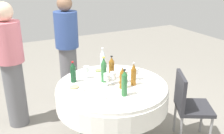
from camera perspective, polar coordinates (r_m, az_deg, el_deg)
name	(u,v)px	position (r m, az deg, el deg)	size (l,w,h in m)	color
dining_table	(112,96)	(3.04, 0.00, -6.42)	(1.30, 1.30, 0.74)	white
bottle_green_near	(124,83)	(2.67, 2.77, -3.63)	(0.06, 0.06, 0.30)	#2D6B38
bottle_green_inner	(104,70)	(2.99, -1.82, -0.72)	(0.07, 0.07, 0.31)	#2D6B38
bottle_dark_green_right	(73,73)	(3.03, -8.59, -1.21)	(0.07, 0.07, 0.25)	#194728
bottle_amber_west	(112,68)	(3.08, -0.09, -0.23)	(0.06, 0.06, 0.29)	#8C5619
bottle_amber_outer	(134,75)	(2.93, 4.78, -1.70)	(0.06, 0.06, 0.27)	#8C5619
bottle_amber_mid	(122,78)	(2.84, 2.30, -2.48)	(0.06, 0.06, 0.26)	#8C5619
bottle_clear_north	(103,58)	(3.45, -2.09, 1.95)	(0.07, 0.07, 0.27)	silver
wine_glass_west	(113,76)	(2.96, 0.23, -1.90)	(0.07, 0.07, 0.14)	white
wine_glass_outer	(125,74)	(3.00, 2.87, -1.47)	(0.07, 0.07, 0.14)	white
wine_glass_mid	(107,78)	(2.90, -1.19, -2.34)	(0.07, 0.07, 0.15)	white
wine_glass_north	(86,70)	(3.12, -5.70, -0.67)	(0.07, 0.07, 0.15)	white
wine_glass_east	(136,72)	(3.08, 5.35, -1.12)	(0.07, 0.07, 0.15)	white
plate_east	(74,88)	(2.90, -8.29, -4.60)	(0.25, 0.25, 0.04)	white
plate_rear	(99,71)	(3.32, -2.92, -0.95)	(0.23, 0.23, 0.04)	white
plate_far	(95,96)	(2.70, -3.80, -6.51)	(0.25, 0.25, 0.02)	white
spoon_inner	(140,94)	(2.78, 6.27, -5.88)	(0.18, 0.02, 0.01)	silver
folded_napkin	(121,104)	(2.54, 2.02, -8.25)	(0.15, 0.15, 0.02)	white
person_near	(67,49)	(3.90, -9.82, 3.88)	(0.34, 0.34, 1.63)	slate
person_inner	(11,64)	(3.48, -21.40, 0.53)	(0.34, 0.34, 1.63)	slate
chair_mid	(188,103)	(3.18, 16.39, -7.54)	(0.54, 0.54, 0.87)	#2D2D33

